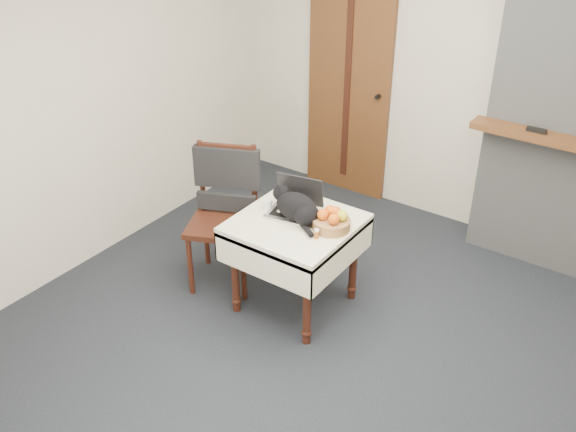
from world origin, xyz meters
name	(u,v)px	position (x,y,z in m)	size (l,w,h in m)	color
ground	(347,348)	(0.00, 0.00, 0.00)	(4.50, 4.50, 0.00)	black
room_shell	(402,72)	(0.00, 0.46, 1.76)	(4.52, 4.01, 2.61)	beige
door	(349,88)	(-1.20, 1.97, 1.00)	(0.82, 0.10, 2.00)	brown
side_table	(295,235)	(-0.56, 0.19, 0.59)	(0.78, 0.78, 0.70)	#3A140F
laptop	(295,204)	(-0.63, 0.29, 0.76)	(0.38, 0.34, 0.25)	#B7B7BC
cat	(297,208)	(-0.55, 0.21, 0.80)	(0.44, 0.27, 0.23)	black
cream_jar	(268,204)	(-0.81, 0.22, 0.74)	(0.06, 0.06, 0.07)	white
pill_bottle	(317,234)	(-0.32, 0.09, 0.73)	(0.03, 0.03, 0.07)	#A04B13
fruit_basket	(332,221)	(-0.31, 0.25, 0.76)	(0.25, 0.25, 0.14)	#9F6840
desk_clutter	(324,223)	(-0.38, 0.27, 0.70)	(0.14, 0.02, 0.01)	black
chair	(225,196)	(-1.20, 0.23, 0.67)	(0.62, 0.62, 1.06)	#3A140F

